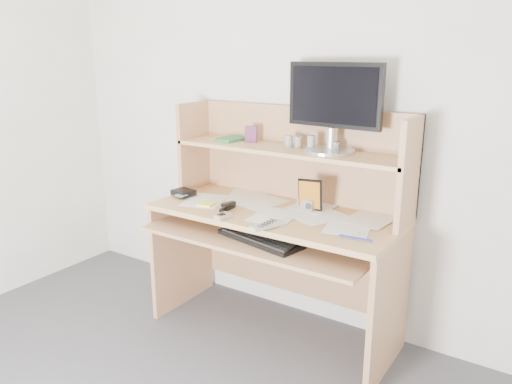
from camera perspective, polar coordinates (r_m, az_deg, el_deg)
The scene contains 19 objects.
back_wall at distance 2.93m, azimuth 5.44°, elevation 8.79°, with size 3.60×0.04×2.50m, color white.
desk at distance 2.85m, azimuth 2.88°, elevation -2.84°, with size 1.40×0.70×1.30m.
paper_clutter at distance 2.76m, azimuth 2.05°, elevation -2.13°, with size 1.32×0.54×0.01m, color white.
keyboard at distance 2.61m, azimuth 0.48°, elevation -5.27°, with size 0.50×0.26×0.03m.
tv_remote at distance 2.49m, azimuth 1.27°, elevation -3.85°, with size 0.05×0.18×0.02m, color #A8A8A3.
flip_phone at distance 2.64m, azimuth -3.81°, elevation -2.68°, with size 0.05×0.09×0.02m, color silver.
stapler at distance 2.78m, azimuth -3.27°, elevation -1.57°, with size 0.03×0.12×0.04m, color black.
wallet at distance 3.08m, azimuth -8.29°, elevation -0.05°, with size 0.13×0.10×0.03m, color black.
sticky_note_pad at distance 2.88m, azimuth -5.67°, elevation -1.39°, with size 0.09×0.09×0.01m, color #FAF441.
digital_camera at distance 2.77m, azimuth 5.74°, elevation -1.41°, with size 0.10×0.04×0.06m, color #A3A3A6.
game_case at distance 2.74m, azimuth 6.21°, elevation -0.33°, with size 0.13×0.01×0.18m, color black.
blue_pen at distance 2.39m, azimuth 11.33°, elevation -5.16°, with size 0.01×0.01×0.16m, color #1621A9.
card_box at distance 2.98m, azimuth -0.57°, elevation 6.63°, with size 0.07×0.02×0.10m, color #A81816.
shelf_book at distance 3.05m, azimuth -2.89°, elevation 6.05°, with size 0.12×0.17×0.02m, color #388E54.
chip_stack_a at distance 2.83m, azimuth 4.82°, elevation 5.74°, with size 0.05×0.05×0.06m, color black.
chip_stack_b at distance 2.82m, azimuth 3.78°, elevation 5.80°, with size 0.04×0.04×0.07m, color silver.
chip_stack_c at distance 2.72m, azimuth 9.03°, elevation 5.13°, with size 0.04×0.04×0.05m, color black.
chip_stack_d at distance 2.76m, azimuth 6.32°, elevation 5.62°, with size 0.05×0.05×0.08m, color white.
monitor at distance 2.70m, azimuth 8.86°, elevation 9.82°, with size 0.54×0.27×0.47m.
Camera 1 is at (1.36, -0.77, 1.60)m, focal length 35.00 mm.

